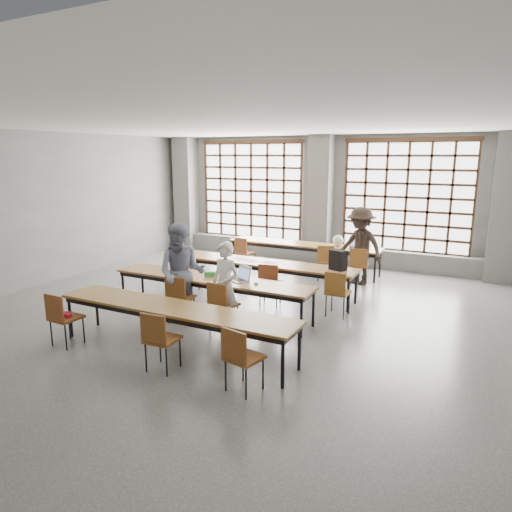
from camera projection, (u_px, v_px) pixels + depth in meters
The scene contains 39 objects.
floor at pixel (225, 320), 8.41m from camera, with size 11.00×11.00×0.00m, color #4D4D4A.
ceiling at pixel (221, 122), 7.65m from camera, with size 11.00×11.00×0.00m, color silver.
wall_back at pixel (324, 199), 12.82m from camera, with size 10.00×10.00×0.00m, color #595957.
wall_left at pixel (32, 210), 10.23m from camera, with size 11.00×11.00×0.00m, color #595957.
column_left at pixel (186, 194), 14.56m from camera, with size 0.60×0.55×3.50m, color #5A5A57.
column_mid at pixel (320, 200), 12.57m from camera, with size 0.60×0.55×3.50m, color #5A5A57.
column_right at pixel (505, 209), 10.59m from camera, with size 0.60×0.55×3.50m, color #5A5A57.
window_left at pixel (251, 191), 13.71m from camera, with size 3.32×0.12×3.00m.
window_right at pixel (407, 197), 11.72m from camera, with size 3.32×0.12×3.00m.
sill_ledge at pixel (320, 253), 12.97m from camera, with size 9.80×0.35×0.50m, color #5A5A57.
desk_row_a at pixel (303, 246), 11.78m from camera, with size 4.00×0.70×0.73m.
desk_row_b at pixel (264, 265), 9.76m from camera, with size 4.00×0.70×0.73m.
desk_row_c at pixel (211, 281), 8.52m from camera, with size 4.00×0.70×0.73m.
desk_row_d at pixel (174, 311), 6.89m from camera, with size 4.00×0.70×0.73m.
chair_back_left at pixel (244, 250), 11.88m from camera, with size 0.49×0.49×0.88m.
chair_back_mid at pixel (326, 259), 10.90m from camera, with size 0.52×0.52×0.88m.
chair_back_right at pixel (359, 262), 10.55m from camera, with size 0.49×0.49×0.88m.
chair_mid_left at pixel (186, 269), 9.94m from camera, with size 0.48×0.48×0.88m.
chair_mid_centre at pixel (269, 280), 9.06m from camera, with size 0.49×0.50×0.88m.
chair_mid_right at pixel (337, 289), 8.45m from camera, with size 0.43×0.43×0.88m.
chair_front_left at pixel (179, 294), 8.13m from camera, with size 0.47×0.47×0.88m.
chair_front_right at pixel (221, 301), 7.74m from camera, with size 0.46×0.47×0.88m.
chair_near_left at pixel (62, 314), 7.12m from camera, with size 0.44×0.44×0.88m.
chair_near_mid at pixel (159, 336), 6.28m from camera, with size 0.45×0.45×0.88m.
chair_near_right at pixel (240, 353), 5.72m from camera, with size 0.50×0.50×0.88m.
student_male at pixel (225, 286), 7.80m from camera, with size 0.56×0.37×1.54m, color white.
student_female at pixel (182, 273), 8.17m from camera, with size 0.87×0.68×1.80m, color navy.
student_back at pixel (360, 246), 10.59m from camera, with size 1.17×0.67×1.80m, color black.
laptop_front at pixel (241, 277), 8.33m from camera, with size 0.46×0.43×0.26m.
laptop_back at pixel (356, 245), 11.26m from camera, with size 0.39×0.34×0.26m.
mouse at pixel (256, 283), 8.07m from camera, with size 0.10×0.06×0.04m, color silver.
green_box at pixel (211, 274), 8.59m from camera, with size 0.25×0.09×0.09m, color green.
phone at pixel (217, 280), 8.34m from camera, with size 0.13×0.06×0.01m, color black.
paper_sheet_a at pixel (241, 259), 10.05m from camera, with size 0.30×0.21×0.00m, color silver.
paper_sheet_b at pixel (251, 261), 9.83m from camera, with size 0.30×0.21×0.00m, color white.
paper_sheet_c at pixel (269, 262), 9.70m from camera, with size 0.30×0.21×0.00m, color silver.
backpack at pixel (338, 260), 9.04m from camera, with size 0.32×0.20×0.40m, color black.
plastic_bag at pixel (338, 241), 11.38m from camera, with size 0.26×0.21×0.29m, color silver.
red_pouch at pixel (66, 315), 7.20m from camera, with size 0.20×0.08×0.06m, color maroon.
Camera 1 is at (4.11, -6.83, 2.97)m, focal length 32.00 mm.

